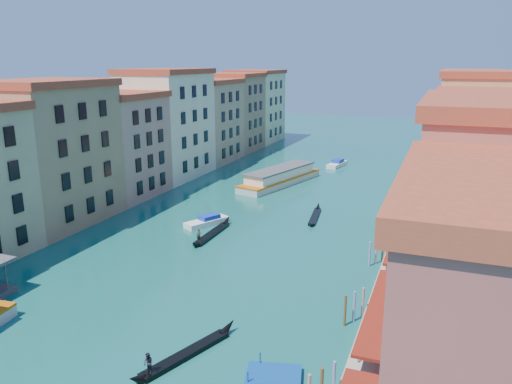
# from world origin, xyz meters

# --- Properties ---
(left_bank_palazzos) EXTENTS (12.80, 128.40, 21.00)m
(left_bank_palazzos) POSITION_xyz_m (-26.00, 64.68, 9.71)
(left_bank_palazzos) COLOR #C8B790
(left_bank_palazzos) RESTS_ON ground
(right_bank_palazzos) EXTENTS (12.80, 128.40, 21.00)m
(right_bank_palazzos) POSITION_xyz_m (30.00, 65.00, 9.75)
(right_bank_palazzos) COLOR #9A463E
(right_bank_palazzos) RESTS_ON ground
(quay) EXTENTS (4.00, 140.00, 1.00)m
(quay) POSITION_xyz_m (22.00, 65.00, 0.50)
(quay) COLOR #ABA48A
(quay) RESTS_ON ground
(restaurant_awnings) EXTENTS (3.20, 44.55, 3.12)m
(restaurant_awnings) POSITION_xyz_m (22.19, 23.00, 2.99)
(restaurant_awnings) COLOR maroon
(restaurant_awnings) RESTS_ON ground
(mooring_poles_right) EXTENTS (1.44, 54.24, 3.20)m
(mooring_poles_right) POSITION_xyz_m (19.10, 28.80, 1.30)
(mooring_poles_right) COLOR brown
(mooring_poles_right) RESTS_ON ground
(vaporetto_far) EXTENTS (10.26, 21.63, 3.14)m
(vaporetto_far) POSITION_xyz_m (-3.00, 72.18, 1.41)
(vaporetto_far) COLOR beige
(vaporetto_far) RESTS_ON ground
(gondola_fore) EXTENTS (1.12, 11.70, 2.34)m
(gondola_fore) POSITION_xyz_m (-2.50, 41.92, 0.39)
(gondola_fore) COLOR black
(gondola_fore) RESTS_ON ground
(gondola_right) EXTENTS (4.67, 10.69, 2.22)m
(gondola_right) POSITION_xyz_m (7.80, 15.65, 0.42)
(gondola_right) COLOR black
(gondola_right) RESTS_ON ground
(gondola_far) EXTENTS (2.15, 10.47, 1.48)m
(gondola_far) POSITION_xyz_m (8.28, 54.47, 0.30)
(gondola_far) COLOR black
(gondola_far) RESTS_ON ground
(motorboat_mid) EXTENTS (4.87, 6.81, 1.37)m
(motorboat_mid) POSITION_xyz_m (-5.12, 45.78, 0.53)
(motorboat_mid) COLOR white
(motorboat_mid) RESTS_ON ground
(motorboat_far) EXTENTS (3.41, 7.36, 1.47)m
(motorboat_far) POSITION_xyz_m (3.51, 92.43, 0.57)
(motorboat_far) COLOR white
(motorboat_far) RESTS_ON ground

